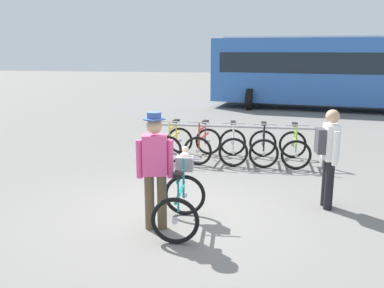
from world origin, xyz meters
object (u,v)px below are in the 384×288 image
at_px(racked_bike_yellow, 174,143).
at_px(featured_bicycle, 181,194).
at_px(person_with_featured_bike, 155,166).
at_px(pedestrian_with_backpack, 329,153).
at_px(racked_bike_lime, 294,148).
at_px(bus_distant, 332,69).
at_px(racked_bike_black, 263,147).
at_px(racked_bike_white, 233,146).
at_px(racked_bike_red, 203,144).

distance_m(racked_bike_yellow, featured_bicycle, 3.93).
bearing_deg(person_with_featured_bike, pedestrian_with_backpack, 26.63).
xyz_separation_m(featured_bicycle, pedestrian_with_backpack, (2.22, 1.09, 0.45)).
xyz_separation_m(racked_bike_lime, bus_distant, (2.12, 9.34, 1.37)).
height_order(pedestrian_with_backpack, bus_distant, bus_distant).
distance_m(featured_bicycle, person_with_featured_bike, 0.61).
distance_m(person_with_featured_bike, pedestrian_with_backpack, 2.87).
bearing_deg(racked_bike_black, racked_bike_white, 179.73).
bearing_deg(racked_bike_lime, featured_bicycle, -116.50).
xyz_separation_m(person_with_featured_bike, pedestrian_with_backpack, (2.56, 1.28, -0.01)).
height_order(racked_bike_black, person_with_featured_bike, person_with_featured_bike).
xyz_separation_m(racked_bike_red, pedestrian_with_backpack, (2.42, -2.73, 0.57)).
height_order(racked_bike_yellow, pedestrian_with_backpack, pedestrian_with_backpack).
distance_m(racked_bike_white, pedestrian_with_backpack, 3.27).
bearing_deg(racked_bike_white, racked_bike_lime, -0.26).
height_order(racked_bike_red, racked_bike_lime, same).
height_order(racked_bike_black, featured_bicycle, featured_bicycle).
bearing_deg(racked_bike_red, person_with_featured_bike, -91.97).
xyz_separation_m(featured_bicycle, person_with_featured_bike, (-0.34, -0.19, 0.46)).
bearing_deg(featured_bicycle, racked_bike_black, 72.54).
height_order(racked_bike_black, pedestrian_with_backpack, pedestrian_with_backpack).
distance_m(featured_bicycle, pedestrian_with_backpack, 2.52).
distance_m(racked_bike_black, bus_distant, 9.85).
height_order(racked_bike_red, pedestrian_with_backpack, pedestrian_with_backpack).
distance_m(racked_bike_yellow, racked_bike_black, 2.10).
distance_m(racked_bike_lime, pedestrian_with_backpack, 2.80).
xyz_separation_m(racked_bike_black, person_with_featured_bike, (-1.54, -4.01, 0.58)).
height_order(person_with_featured_bike, pedestrian_with_backpack, person_with_featured_bike).
xyz_separation_m(racked_bike_white, person_with_featured_bike, (-0.84, -4.01, 0.58)).
bearing_deg(featured_bicycle, person_with_featured_bike, -150.21).
xyz_separation_m(racked_bike_black, bus_distant, (2.82, 9.33, 1.37)).
distance_m(racked_bike_red, racked_bike_black, 1.40).
distance_m(racked_bike_white, bus_distant, 10.07).
height_order(racked_bike_black, bus_distant, bus_distant).
relative_size(racked_bike_white, bus_distant, 0.11).
height_order(racked_bike_red, person_with_featured_bike, person_with_featured_bike).
xyz_separation_m(featured_bicycle, bus_distant, (4.02, 13.15, 1.25)).
distance_m(racked_bike_red, bus_distant, 10.33).
height_order(racked_bike_lime, bus_distant, bus_distant).
distance_m(racked_bike_white, racked_bike_black, 0.70).
bearing_deg(racked_bike_white, bus_distant, 69.33).
distance_m(racked_bike_black, person_with_featured_bike, 4.33).
relative_size(racked_bike_yellow, pedestrian_with_backpack, 0.70).
distance_m(racked_bike_black, racked_bike_lime, 0.70).
relative_size(racked_bike_white, racked_bike_black, 1.05).
distance_m(racked_bike_yellow, pedestrian_with_backpack, 4.19).
xyz_separation_m(racked_bike_red, racked_bike_white, (0.70, -0.00, -0.00)).
bearing_deg(pedestrian_with_backpack, featured_bicycle, -153.87).
bearing_deg(racked_bike_lime, pedestrian_with_backpack, -83.22).
xyz_separation_m(racked_bike_red, person_with_featured_bike, (-0.14, -4.01, 0.58)).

